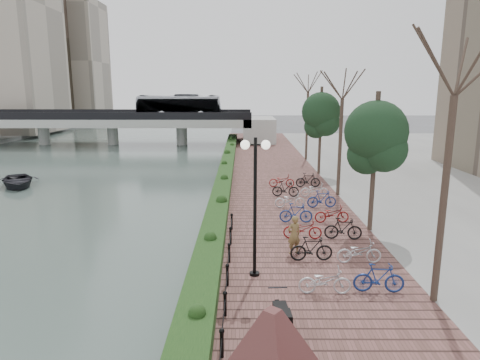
{
  "coord_description": "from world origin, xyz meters",
  "views": [
    {
      "loc": [
        1.91,
        -10.55,
        7.07
      ],
      "look_at": [
        1.77,
        13.34,
        2.0
      ],
      "focal_mm": 32.0,
      "sensor_mm": 36.0,
      "label": 1
    }
  ],
  "objects_px": {
    "lamppost": "(255,178)",
    "boat": "(17,181)",
    "motorcycle": "(281,317)",
    "pedestrian": "(294,235)"
  },
  "relations": [
    {
      "from": "lamppost",
      "to": "boat",
      "type": "height_order",
      "value": "lamppost"
    },
    {
      "from": "pedestrian",
      "to": "boat",
      "type": "relative_size",
      "value": 0.36
    },
    {
      "from": "lamppost",
      "to": "pedestrian",
      "type": "relative_size",
      "value": 3.11
    },
    {
      "from": "lamppost",
      "to": "boat",
      "type": "distance_m",
      "value": 23.95
    },
    {
      "from": "lamppost",
      "to": "motorcycle",
      "type": "xyz_separation_m",
      "value": [
        0.62,
        -3.88,
        -3.04
      ]
    },
    {
      "from": "pedestrian",
      "to": "boat",
      "type": "bearing_deg",
      "value": -60.11
    },
    {
      "from": "lamppost",
      "to": "boat",
      "type": "xyz_separation_m",
      "value": [
        -17.11,
        16.37,
        -3.61
      ]
    },
    {
      "from": "motorcycle",
      "to": "boat",
      "type": "bearing_deg",
      "value": 127.47
    },
    {
      "from": "lamppost",
      "to": "motorcycle",
      "type": "relative_size",
      "value": 2.86
    },
    {
      "from": "motorcycle",
      "to": "pedestrian",
      "type": "bearing_deg",
      "value": 76.4
    }
  ]
}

